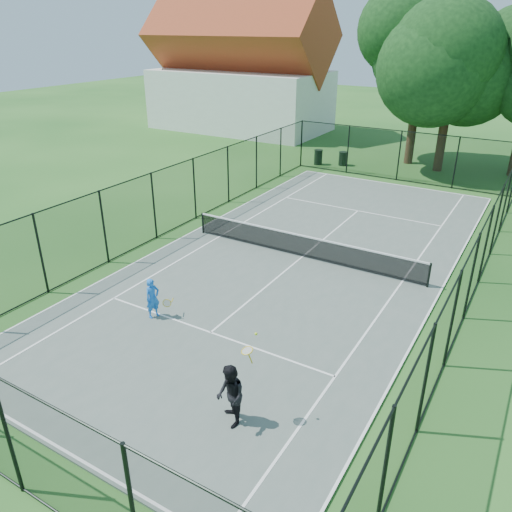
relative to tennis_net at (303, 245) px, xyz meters
The scene contains 11 objects.
ground 0.58m from the tennis_net, ahead, with size 120.00×120.00×0.00m, color #1D501B.
tennis_court 0.55m from the tennis_net, ahead, with size 11.00×24.00×0.06m, color #526158.
tennis_net is the anchor object (origin of this frame).
fence 0.92m from the tennis_net, ahead, with size 13.10×26.10×3.00m.
tree_near_left 18.42m from the tennis_net, 91.76° to the left, with size 7.87×7.87×10.26m.
tree_near_mid 17.46m from the tennis_net, 84.41° to the left, with size 7.29×7.29×9.53m.
building 28.14m from the tennis_net, 127.69° to the left, with size 15.30×8.15×11.87m.
trash_bin_left 15.08m from the tennis_net, 112.09° to the left, with size 0.58×0.58×1.00m.
trash_bin_right 15.20m from the tennis_net, 105.89° to the left, with size 0.58×0.58×0.92m.
player_blue 6.90m from the tennis_net, 107.87° to the right, with size 0.81×0.56×1.35m.
player_black 9.63m from the tennis_net, 74.06° to the right, with size 0.98×1.07×2.35m.
Camera 1 is at (7.82, -16.74, 8.69)m, focal length 35.00 mm.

